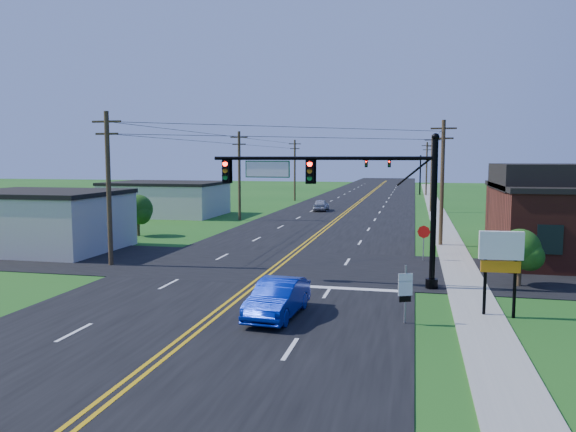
% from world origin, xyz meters
% --- Properties ---
extents(ground, '(260.00, 260.00, 0.00)m').
position_xyz_m(ground, '(0.00, 0.00, 0.00)').
color(ground, '#194E16').
rests_on(ground, ground).
extents(road_main, '(16.00, 220.00, 0.04)m').
position_xyz_m(road_main, '(0.00, 50.00, 0.02)').
color(road_main, black).
rests_on(road_main, ground).
extents(road_cross, '(70.00, 10.00, 0.04)m').
position_xyz_m(road_cross, '(0.00, 12.00, 0.02)').
color(road_cross, black).
rests_on(road_cross, ground).
extents(sidewalk, '(2.00, 160.00, 0.08)m').
position_xyz_m(sidewalk, '(10.50, 40.00, 0.04)').
color(sidewalk, gray).
rests_on(sidewalk, ground).
extents(signal_mast_main, '(11.30, 0.60, 7.48)m').
position_xyz_m(signal_mast_main, '(4.34, 8.00, 4.75)').
color(signal_mast_main, black).
rests_on(signal_mast_main, ground).
extents(signal_mast_far, '(10.98, 0.60, 7.48)m').
position_xyz_m(signal_mast_far, '(4.44, 80.00, 4.55)').
color(signal_mast_far, black).
rests_on(signal_mast_far, ground).
extents(cream_bldg_near, '(10.20, 8.20, 4.10)m').
position_xyz_m(cream_bldg_near, '(-17.00, 14.00, 2.06)').
color(cream_bldg_near, beige).
rests_on(cream_bldg_near, ground).
extents(cream_bldg_far, '(12.20, 9.20, 3.70)m').
position_xyz_m(cream_bldg_far, '(-19.00, 38.00, 1.86)').
color(cream_bldg_far, beige).
rests_on(cream_bldg_far, ground).
extents(utility_pole_left_a, '(1.80, 0.28, 9.00)m').
position_xyz_m(utility_pole_left_a, '(-9.50, 10.00, 4.72)').
color(utility_pole_left_a, '#3B2B1B').
rests_on(utility_pole_left_a, ground).
extents(utility_pole_left_b, '(1.80, 0.28, 9.00)m').
position_xyz_m(utility_pole_left_b, '(-9.50, 35.00, 4.72)').
color(utility_pole_left_b, '#3B2B1B').
rests_on(utility_pole_left_b, ground).
extents(utility_pole_left_c, '(1.80, 0.28, 9.00)m').
position_xyz_m(utility_pole_left_c, '(-9.50, 62.00, 4.72)').
color(utility_pole_left_c, '#3B2B1B').
rests_on(utility_pole_left_c, ground).
extents(utility_pole_right_a, '(1.80, 0.28, 9.00)m').
position_xyz_m(utility_pole_right_a, '(9.80, 22.00, 4.72)').
color(utility_pole_right_a, '#3B2B1B').
rests_on(utility_pole_right_a, ground).
extents(utility_pole_right_b, '(1.80, 0.28, 9.00)m').
position_xyz_m(utility_pole_right_b, '(9.80, 48.00, 4.72)').
color(utility_pole_right_b, '#3B2B1B').
rests_on(utility_pole_right_b, ground).
extents(utility_pole_right_c, '(1.80, 0.28, 9.00)m').
position_xyz_m(utility_pole_right_c, '(9.80, 78.00, 4.72)').
color(utility_pole_right_c, '#3B2B1B').
rests_on(utility_pole_right_c, ground).
extents(tree_right_back, '(3.00, 3.00, 4.10)m').
position_xyz_m(tree_right_back, '(16.00, 26.00, 2.60)').
color(tree_right_back, '#3B2B1B').
rests_on(tree_right_back, ground).
extents(shrub_corner, '(2.00, 2.00, 2.86)m').
position_xyz_m(shrub_corner, '(13.00, 9.50, 1.85)').
color(shrub_corner, '#3B2B1B').
rests_on(shrub_corner, ground).
extents(tree_left, '(2.40, 2.40, 3.37)m').
position_xyz_m(tree_left, '(-14.00, 22.00, 2.16)').
color(tree_left, '#3B2B1B').
rests_on(tree_left, ground).
extents(blue_car, '(1.88, 4.57, 1.47)m').
position_xyz_m(blue_car, '(2.68, 1.65, 0.74)').
color(blue_car, '#0720A0').
rests_on(blue_car, ground).
extents(distant_car, '(1.75, 4.06, 1.37)m').
position_xyz_m(distant_car, '(-2.97, 46.52, 0.68)').
color(distant_car, '#AEAEB3').
rests_on(distant_car, ground).
extents(route_sign, '(0.53, 0.26, 2.28)m').
position_xyz_m(route_sign, '(7.63, 1.79, 1.33)').
color(route_sign, slate).
rests_on(route_sign, ground).
extents(stop_sign, '(0.78, 0.18, 2.21)m').
position_xyz_m(stop_sign, '(8.50, 15.48, 1.59)').
color(stop_sign, slate).
rests_on(stop_sign, ground).
extents(pylon_sign, '(1.69, 0.30, 3.45)m').
position_xyz_m(pylon_sign, '(11.26, 3.60, 2.52)').
color(pylon_sign, black).
rests_on(pylon_sign, ground).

